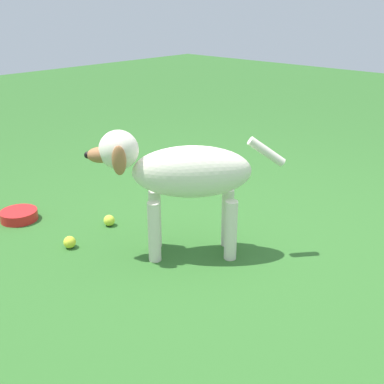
{
  "coord_description": "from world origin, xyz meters",
  "views": [
    {
      "loc": [
        1.3,
        -1.8,
        1.25
      ],
      "look_at": [
        -0.23,
        -0.15,
        0.34
      ],
      "focal_mm": 45.23,
      "sensor_mm": 36.0,
      "label": 1
    }
  ],
  "objects_px": {
    "dog": "(180,174)",
    "tennis_ball_0": "(70,242)",
    "tennis_ball_1": "(109,220)",
    "water_bowl": "(19,215)"
  },
  "relations": [
    {
      "from": "dog",
      "to": "tennis_ball_1",
      "type": "distance_m",
      "value": 0.68
    },
    {
      "from": "dog",
      "to": "tennis_ball_1",
      "type": "xyz_separation_m",
      "value": [
        -0.54,
        -0.06,
        -0.41
      ]
    },
    {
      "from": "tennis_ball_1",
      "to": "water_bowl",
      "type": "xyz_separation_m",
      "value": [
        -0.46,
        -0.32,
        -0.0
      ]
    },
    {
      "from": "tennis_ball_0",
      "to": "tennis_ball_1",
      "type": "distance_m",
      "value": 0.32
    },
    {
      "from": "tennis_ball_1",
      "to": "water_bowl",
      "type": "relative_size",
      "value": 0.3
    },
    {
      "from": "dog",
      "to": "tennis_ball_1",
      "type": "height_order",
      "value": "dog"
    },
    {
      "from": "dog",
      "to": "tennis_ball_1",
      "type": "bearing_deg",
      "value": -39.39
    },
    {
      "from": "dog",
      "to": "tennis_ball_0",
      "type": "height_order",
      "value": "dog"
    },
    {
      "from": "dog",
      "to": "water_bowl",
      "type": "xyz_separation_m",
      "value": [
        -1.0,
        -0.38,
        -0.41
      ]
    },
    {
      "from": "tennis_ball_1",
      "to": "water_bowl",
      "type": "height_order",
      "value": "tennis_ball_1"
    }
  ]
}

